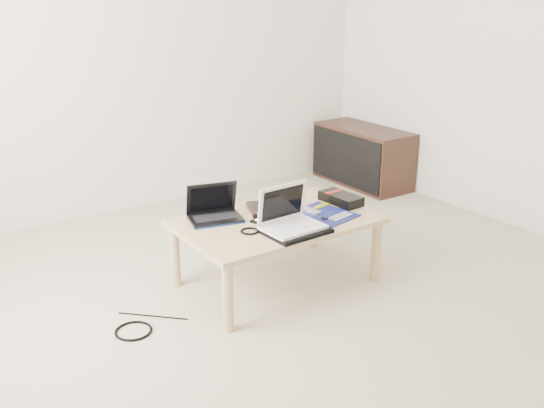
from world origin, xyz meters
TOP-DOWN VIEW (x-y plane):
  - ground at (0.00, 0.00)m, footprint 4.00×4.00m
  - coffee_table at (0.05, 0.28)m, footprint 1.10×0.70m
  - media_cabinet at (1.77, 1.45)m, footprint 0.41×0.90m
  - book at (0.11, 0.42)m, footprint 0.33×0.30m
  - netbook at (-0.24, 0.48)m, footprint 0.33×0.27m
  - tablet at (0.03, 0.27)m, footprint 0.26×0.23m
  - remote at (0.24, 0.35)m, footprint 0.13×0.23m
  - neoprene_sleeve at (0.02, 0.05)m, footprint 0.34×0.25m
  - white_laptop at (0.01, 0.10)m, footprint 0.33×0.24m
  - motherboard at (0.33, 0.18)m, footprint 0.32×0.38m
  - gpu_box at (0.53, 0.28)m, footprint 0.15×0.28m
  - cable_coil at (-0.18, 0.20)m, footprint 0.13×0.13m
  - floor_cable_coil at (-0.86, 0.23)m, footprint 0.24×0.24m
  - floor_cable_trail at (-0.71, 0.32)m, footprint 0.28×0.27m

SIDE VIEW (x-z plane):
  - ground at x=0.00m, z-range 0.00..0.00m
  - floor_cable_trail at x=-0.71m, z-range 0.00..0.01m
  - floor_cable_coil at x=-0.86m, z-range 0.00..0.01m
  - media_cabinet at x=1.77m, z-range 0.00..0.50m
  - coffee_table at x=0.05m, z-range 0.15..0.55m
  - motherboard at x=0.33m, z-range 0.40..0.41m
  - cable_coil at x=-0.18m, z-range 0.40..0.41m
  - tablet at x=0.03m, z-range 0.40..0.41m
  - neoprene_sleeve at x=0.02m, z-range 0.40..0.42m
  - remote at x=0.24m, z-range 0.40..0.42m
  - book at x=0.11m, z-range 0.40..0.43m
  - gpu_box at x=0.53m, z-range 0.40..0.46m
  - netbook at x=-0.24m, z-range 0.34..0.55m
  - white_laptop at x=0.01m, z-range 0.35..0.58m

